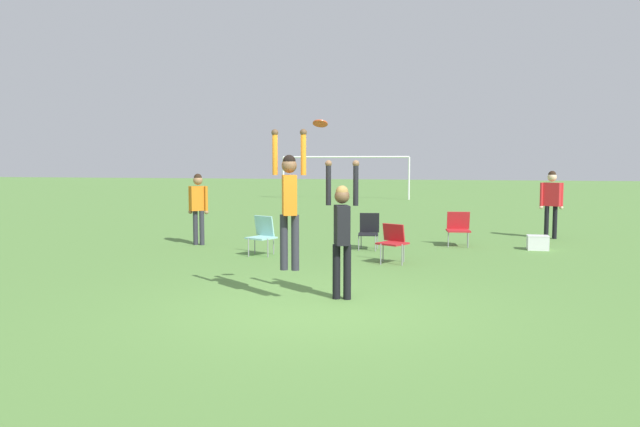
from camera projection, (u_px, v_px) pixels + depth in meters
name	position (u px, v px, depth m)	size (l,w,h in m)	color
ground_plane	(317.00, 307.00, 9.09)	(120.00, 120.00, 0.00)	#56843D
person_jumping	(289.00, 196.00, 9.34)	(0.54, 0.44, 2.12)	#2D2D38
person_defending	(342.00, 226.00, 9.48)	(0.52, 0.42, 2.13)	black
frisbee	(320.00, 124.00, 9.30)	(0.23, 0.21, 0.11)	#E04C23
camping_chair_0	(393.00, 240.00, 12.93)	(0.70, 0.75, 0.80)	gray
camping_chair_1	(263.00, 233.00, 14.02)	(0.70, 0.76, 0.87)	gray
camping_chair_2	(369.00, 229.00, 14.89)	(0.52, 0.57, 0.87)	gray
camping_chair_3	(458.00, 227.00, 15.49)	(0.62, 0.66, 0.84)	gray
person_spectator_near	(198.00, 202.00, 15.61)	(0.53, 0.39, 1.79)	#2D2D38
person_spectator_far	(551.00, 197.00, 16.84)	(0.63, 0.40, 1.84)	black
cooler_box	(538.00, 243.00, 14.80)	(0.49, 0.36, 0.35)	white
soccer_goal	(345.00, 165.00, 34.16)	(7.10, 0.10, 2.35)	white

